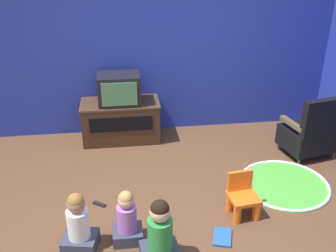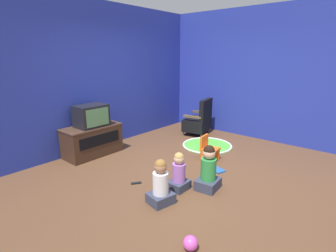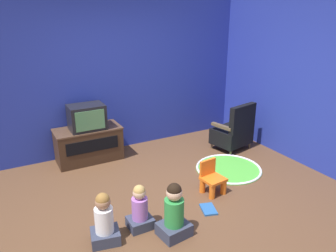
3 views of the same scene
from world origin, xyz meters
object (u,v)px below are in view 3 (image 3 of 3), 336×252
Objects in this scene: child_watching_center at (174,213)px; black_armchair at (234,132)px; child_watching_left at (140,210)px; book at (208,209)px; television at (87,117)px; yellow_kid_chair at (212,180)px; child_watching_right at (104,221)px; tv_cabinet at (89,144)px; remote_control at (101,208)px.

black_armchair is at bearing 29.99° from child_watching_center.
black_armchair is 2.74m from child_watching_left.
black_armchair reaches higher than child_watching_left.
child_watching_center is at bearing 126.13° from book.
television is 0.65× the size of black_armchair.
black_armchair is 1.32× the size of child_watching_center.
television is at bearing 116.84° from yellow_kid_chair.
black_armchair reaches higher than child_watching_right.
tv_cabinet is at bearing 39.84° from book.
black_armchair reaches higher than tv_cabinet.
black_armchair reaches higher than remote_control.
television reaches higher than book.
book is at bearing -67.10° from television.
remote_control is at bearing 115.70° from child_watching_center.
book is 1.36m from remote_control.
television is 2.20m from child_watching_right.
television is 3.76× the size of remote_control.
child_watching_right is 2.04× the size of book.
child_watching_right reaches higher than tv_cabinet.
child_watching_left is 0.85× the size of child_watching_center.
child_watching_center reaches higher than book.
black_armchair is 5.77× the size of remote_control.
television is 1.90× the size of book.
television reaches higher than child_watching_center.
television reaches higher than child_watching_left.
remote_control is (0.15, 0.62, -0.25)m from child_watching_right.
child_watching_right reaches higher than child_watching_left.
child_watching_right is 4.03× the size of remote_control.
tv_cabinet is at bearing 90.13° from child_watching_right.
television is at bearing 90.01° from child_watching_center.
black_armchair reaches higher than child_watching_center.
remote_control is (-0.28, -1.50, -0.28)m from tv_cabinet.
yellow_kid_chair is 1.22m from child_watching_left.
tv_cabinet is 1.24× the size of black_armchair.
child_watching_right is 1.36m from book.
television is 0.93× the size of child_watching_right.
child_watching_center is at bearing -83.21° from tv_cabinet.
black_armchair is at bearing -30.27° from book.
remote_control is at bearing 88.10° from child_watching_right.
child_watching_center is (-2.14, -1.60, -0.05)m from black_armchair.
tv_cabinet is 2.17m from child_watching_right.
yellow_kid_chair is 0.70× the size of child_watching_center.
tv_cabinet is at bearing -66.77° from remote_control.
child_watching_left is (-1.19, -0.24, 0.05)m from yellow_kid_chair.
tv_cabinet is at bearing 116.40° from yellow_kid_chair.
child_watching_left is 0.68m from remote_control.
television is 2.45m from book.
yellow_kid_chair reaches higher than book.
television is 0.86× the size of child_watching_center.
television reaches higher than remote_control.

